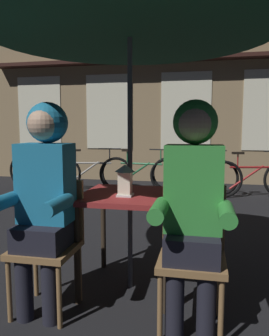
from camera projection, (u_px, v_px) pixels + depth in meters
The scene contains 14 objects.
ground_plane at pixel (130, 287), 2.57m from camera, with size 60.00×60.00×0.00m, color black.
cafe_table at pixel (130, 207), 2.49m from camera, with size 0.72×0.72×0.74m.
patio_umbrella at pixel (130, 10), 2.32m from camera, with size 2.10×2.10×2.31m.
lantern at pixel (125, 180), 2.37m from camera, with size 0.11×0.11×0.23m.
chair_left at pixel (50, 237), 2.25m from camera, with size 0.40×0.40×0.87m.
chair_right at pixel (192, 247), 2.06m from camera, with size 0.40×0.40×0.87m.
person_left_hooded at pixel (44, 187), 2.15m from camera, with size 0.45×0.56×1.40m.
person_right_hooded at pixel (193, 193), 1.96m from camera, with size 0.45×0.56×1.40m.
shopfront_building at pixel (188, 45), 7.41m from camera, with size 10.00×0.93×6.20m.
bicycle_nearest at pixel (41, 172), 6.62m from camera, with size 1.64×0.45×0.84m.
bicycle_second at pixel (90, 173), 6.51m from camera, with size 1.66×0.33×0.84m.
bicycle_third at pixel (141, 174), 6.38m from camera, with size 1.67×0.25×0.84m.
bicycle_fourth at pixel (193, 175), 6.23m from camera, with size 1.64×0.45×0.84m.
bicycle_fifth at pixel (253, 178), 5.81m from camera, with size 1.65×0.40×0.84m.
Camera 1 is at (0.53, -2.38, 1.23)m, focal length 35.27 mm.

